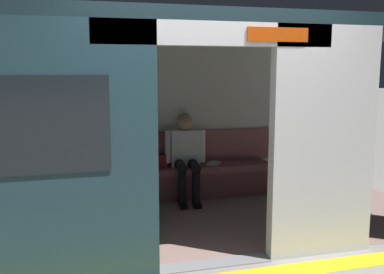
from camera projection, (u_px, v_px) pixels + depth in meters
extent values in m
plane|color=gray|center=(215.00, 264.00, 3.98)|extent=(60.00, 60.00, 0.00)
cube|color=silver|center=(323.00, 143.00, 4.07)|extent=(1.05, 0.12, 2.15)
cube|color=black|center=(325.00, 116.00, 4.02)|extent=(0.57, 0.02, 0.55)
cube|color=black|center=(37.00, 126.00, 3.32)|extent=(1.10, 0.02, 0.76)
cube|color=silver|center=(216.00, 34.00, 3.66)|extent=(2.09, 0.16, 0.20)
cube|color=#BF3F0C|center=(278.00, 35.00, 3.71)|extent=(0.56, 0.02, 0.12)
cube|color=#15272E|center=(182.00, 27.00, 4.78)|extent=(6.40, 2.56, 0.12)
cube|color=gray|center=(183.00, 220.00, 5.13)|extent=(6.08, 2.40, 0.01)
cube|color=silver|center=(162.00, 118.00, 6.11)|extent=(6.08, 0.10, 2.15)
cube|color=#935156|center=(163.00, 148.00, 6.11)|extent=(3.52, 0.06, 0.45)
cube|color=white|center=(182.00, 36.00, 4.80)|extent=(4.48, 0.16, 0.03)
cube|color=gray|center=(215.00, 263.00, 3.98)|extent=(1.05, 0.19, 0.01)
cube|color=#935156|center=(167.00, 170.00, 5.94)|extent=(2.93, 0.44, 0.09)
cube|color=brown|center=(170.00, 189.00, 5.79)|extent=(2.93, 0.04, 0.35)
cube|color=silver|center=(185.00, 148.00, 5.94)|extent=(0.40, 0.26, 0.50)
sphere|color=tan|center=(185.00, 123.00, 5.89)|extent=(0.21, 0.21, 0.21)
sphere|color=#997F59|center=(185.00, 120.00, 5.89)|extent=(0.19, 0.19, 0.19)
cylinder|color=silver|center=(202.00, 146.00, 5.95)|extent=(0.08, 0.08, 0.44)
cylinder|color=silver|center=(168.00, 147.00, 5.87)|extent=(0.08, 0.08, 0.44)
cylinder|color=black|center=(194.00, 165.00, 5.79)|extent=(0.18, 0.41, 0.14)
cylinder|color=black|center=(180.00, 166.00, 5.77)|extent=(0.18, 0.41, 0.14)
cylinder|color=black|center=(196.00, 188.00, 5.64)|extent=(0.10, 0.10, 0.40)
cylinder|color=black|center=(182.00, 188.00, 5.61)|extent=(0.10, 0.10, 0.40)
cube|color=black|center=(197.00, 205.00, 5.62)|extent=(0.12, 0.23, 0.06)
cube|color=black|center=(183.00, 205.00, 5.59)|extent=(0.12, 0.23, 0.06)
cube|color=maroon|center=(158.00, 161.00, 5.91)|extent=(0.26, 0.14, 0.17)
cube|color=maroon|center=(159.00, 163.00, 5.84)|extent=(0.02, 0.01, 0.14)
cube|color=silver|center=(214.00, 163.00, 6.10)|extent=(0.24, 0.27, 0.03)
cylinder|color=silver|center=(153.00, 142.00, 4.20)|extent=(0.04, 0.04, 2.13)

